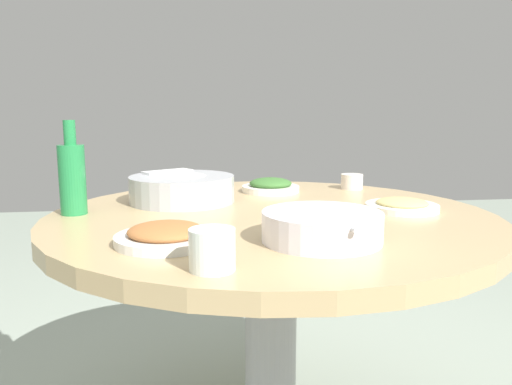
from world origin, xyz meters
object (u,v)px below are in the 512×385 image
(soup_bowl, at_px, (322,227))
(tea_cup_far, at_px, (212,250))
(round_dining_table, at_px, (271,261))
(dish_noodles, at_px, (402,205))
(dish_greens, at_px, (271,186))
(green_bottle, at_px, (72,177))
(tea_cup_near, at_px, (352,182))
(rice_bowl, at_px, (182,188))
(dish_stirfry, at_px, (166,235))

(soup_bowl, bearing_deg, tea_cup_far, -56.06)
(round_dining_table, bearing_deg, dish_noodles, 86.99)
(dish_noodles, distance_m, dish_greens, 0.47)
(dish_noodles, xyz_separation_m, green_bottle, (-0.07, -0.87, 0.09))
(round_dining_table, xyz_separation_m, green_bottle, (-0.05, -0.52, 0.23))
(soup_bowl, distance_m, tea_cup_near, 0.72)
(tea_cup_far, bearing_deg, dish_greens, 163.55)
(dish_noodles, height_order, dish_greens, dish_greens)
(round_dining_table, height_order, tea_cup_near, tea_cup_near)
(round_dining_table, relative_size, tea_cup_far, 14.74)
(dish_greens, bearing_deg, tea_cup_far, -16.45)
(dish_greens, bearing_deg, rice_bowl, -62.98)
(tea_cup_far, bearing_deg, tea_cup_near, 147.40)
(round_dining_table, bearing_deg, tea_cup_near, 136.15)
(round_dining_table, relative_size, dish_stirfry, 5.59)
(soup_bowl, bearing_deg, dish_greens, 179.91)
(dish_noodles, relative_size, dish_greens, 1.03)
(soup_bowl, distance_m, green_bottle, 0.67)
(soup_bowl, xyz_separation_m, dish_greens, (-0.64, 0.00, -0.01))
(rice_bowl, distance_m, soup_bowl, 0.57)
(soup_bowl, bearing_deg, round_dining_table, -169.96)
(soup_bowl, distance_m, tea_cup_far, 0.28)
(dish_noodles, xyz_separation_m, tea_cup_far, (0.44, -0.54, 0.02))
(rice_bowl, bearing_deg, tea_cup_near, 106.18)
(rice_bowl, height_order, tea_cup_far, rice_bowl)
(round_dining_table, bearing_deg, soup_bowl, 10.04)
(dish_greens, xyz_separation_m, green_bottle, (0.28, -0.57, 0.08))
(dish_noodles, bearing_deg, dish_greens, -139.64)
(rice_bowl, relative_size, dish_greens, 1.61)
(tea_cup_near, bearing_deg, dish_greens, -86.11)
(rice_bowl, height_order, soup_bowl, rice_bowl)
(soup_bowl, xyz_separation_m, dish_stirfry, (-0.03, -0.32, -0.01))
(dish_greens, bearing_deg, tea_cup_near, 93.89)
(round_dining_table, distance_m, green_bottle, 0.57)
(soup_bowl, bearing_deg, green_bottle, -122.04)
(soup_bowl, xyz_separation_m, tea_cup_far, (0.16, -0.23, 0.01))
(round_dining_table, distance_m, dish_stirfry, 0.41)
(dish_greens, xyz_separation_m, tea_cup_near, (-0.02, 0.29, 0.01))
(green_bottle, distance_m, tea_cup_near, 0.91)
(round_dining_table, bearing_deg, green_bottle, -95.78)
(dish_stirfry, bearing_deg, tea_cup_far, 24.46)
(dish_stirfry, relative_size, tea_cup_near, 2.80)
(round_dining_table, xyz_separation_m, tea_cup_near, (-0.36, 0.34, 0.16))
(round_dining_table, xyz_separation_m, dish_greens, (-0.34, 0.05, 0.15))
(dish_noodles, height_order, green_bottle, green_bottle)
(dish_stirfry, distance_m, dish_greens, 0.69)
(soup_bowl, bearing_deg, rice_bowl, -149.54)
(soup_bowl, height_order, dish_noodles, soup_bowl)
(soup_bowl, xyz_separation_m, green_bottle, (-0.36, -0.57, 0.07))
(round_dining_table, xyz_separation_m, soup_bowl, (0.30, 0.05, 0.16))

